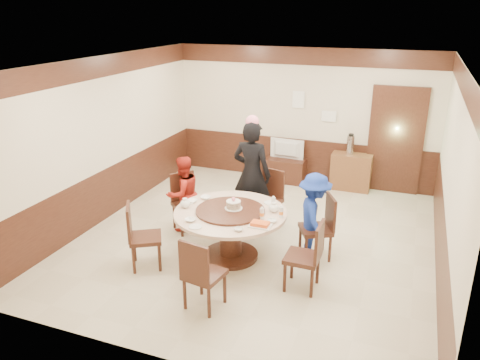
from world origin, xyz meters
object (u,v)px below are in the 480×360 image
at_px(person_blue, 314,216).
at_px(tv_stand, 285,170).
at_px(side_cabinet, 351,172).
at_px(banquet_table, 230,225).
at_px(thermos, 350,145).
at_px(shrimp_platter, 260,225).
at_px(person_standing, 252,174).
at_px(television, 286,150).
at_px(person_red, 183,194).
at_px(birthday_cake, 234,205).

bearing_deg(person_blue, tv_stand, -2.31).
bearing_deg(side_cabinet, tv_stand, -178.76).
bearing_deg(banquet_table, person_blue, 22.38).
bearing_deg(tv_stand, thermos, 1.29).
distance_m(person_blue, shrimp_platter, 0.98).
xyz_separation_m(shrimp_platter, side_cabinet, (0.71, 3.81, -0.40)).
bearing_deg(banquet_table, tv_stand, 91.97).
bearing_deg(person_standing, shrimp_platter, 118.25).
xyz_separation_m(television, side_cabinet, (1.39, 0.03, -0.34)).
xyz_separation_m(television, thermos, (1.33, 0.03, 0.23)).
distance_m(person_red, shrimp_platter, 1.90).
distance_m(person_blue, side_cabinet, 3.04).
height_order(birthday_cake, thermos, thermos).
bearing_deg(shrimp_platter, banquet_table, 150.50).
distance_m(banquet_table, birthday_cake, 0.31).
height_order(person_red, side_cabinet, person_red).
xyz_separation_m(banquet_table, person_red, (-1.09, 0.61, 0.11)).
bearing_deg(birthday_cake, shrimp_platter, -34.66).
distance_m(banquet_table, person_red, 1.25).
bearing_deg(tv_stand, shrimp_platter, -79.79).
bearing_deg(person_blue, shrimp_platter, 118.68).
relative_size(person_blue, shrimp_platter, 4.38).
height_order(television, thermos, thermos).
relative_size(person_red, birthday_cake, 4.93).
bearing_deg(tv_stand, banquet_table, -88.03).
relative_size(shrimp_platter, thermos, 0.79).
bearing_deg(banquet_table, person_red, 150.59).
distance_m(tv_stand, thermos, 1.50).
xyz_separation_m(person_red, person_blue, (2.23, -0.14, 0.02)).
distance_m(tv_stand, television, 0.46).
relative_size(person_red, television, 1.75).
height_order(tv_stand, thermos, thermos).
relative_size(person_red, tv_stand, 1.51).
bearing_deg(birthday_cake, person_standing, 95.97).
xyz_separation_m(person_standing, thermos, (1.30, 2.31, 0.02)).
bearing_deg(television, banquet_table, 95.99).
height_order(person_standing, thermos, person_standing).
relative_size(person_standing, person_red, 1.43).
xyz_separation_m(tv_stand, television, (0.00, 0.00, 0.46)).
bearing_deg(birthday_cake, side_cabinet, 70.28).
bearing_deg(television, thermos, -174.69).
relative_size(person_blue, side_cabinet, 1.64).
relative_size(person_standing, television, 2.50).
bearing_deg(person_red, television, -169.95).
bearing_deg(person_red, birthday_cake, 92.01).
distance_m(person_red, television, 3.01).
distance_m(person_standing, person_red, 1.19).
xyz_separation_m(banquet_table, tv_stand, (-0.12, 3.47, -0.28)).
bearing_deg(person_blue, thermos, -26.41).
bearing_deg(thermos, shrimp_platter, -99.63).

